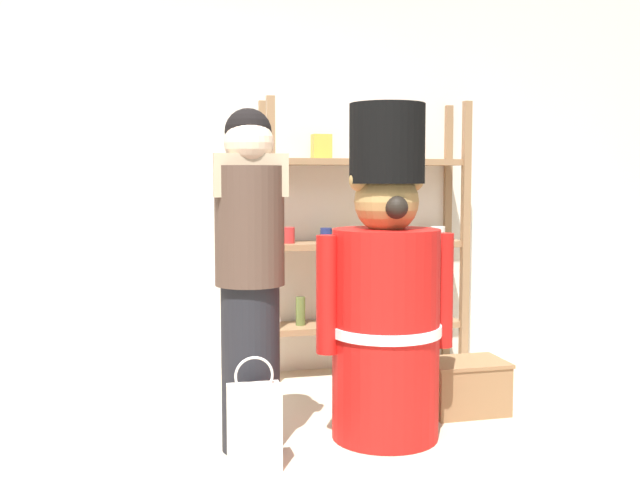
% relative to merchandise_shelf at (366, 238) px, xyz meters
% --- Properties ---
extents(back_wall, '(6.40, 0.12, 2.60)m').
position_rel_merchandise_shelf_xyz_m(back_wall, '(-0.95, 0.22, 0.39)').
color(back_wall, silver).
rests_on(back_wall, ground_plane).
extents(merchandise_shelf, '(1.35, 0.35, 1.80)m').
position_rel_merchandise_shelf_xyz_m(merchandise_shelf, '(0.00, 0.00, 0.00)').
color(merchandise_shelf, '#93704C').
rests_on(merchandise_shelf, ground_plane).
extents(teddy_bear_guard, '(0.71, 0.55, 1.66)m').
position_rel_merchandise_shelf_xyz_m(teddy_bear_guard, '(-0.27, -1.20, -0.20)').
color(teddy_bear_guard, red).
rests_on(teddy_bear_guard, ground_plane).
extents(person_shopper, '(0.34, 0.33, 1.62)m').
position_rel_merchandise_shelf_xyz_m(person_shopper, '(-0.94, -1.20, -0.04)').
color(person_shopper, black).
rests_on(person_shopper, ground_plane).
extents(shopping_bag, '(0.23, 0.11, 0.51)m').
position_rel_merchandise_shelf_xyz_m(shopping_bag, '(-0.97, -1.45, -0.70)').
color(shopping_bag, silver).
rests_on(shopping_bag, ground_plane).
extents(display_crate, '(0.43, 0.32, 0.29)m').
position_rel_merchandise_shelf_xyz_m(display_crate, '(0.29, -0.93, -0.76)').
color(display_crate, olive).
rests_on(display_crate, ground_plane).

